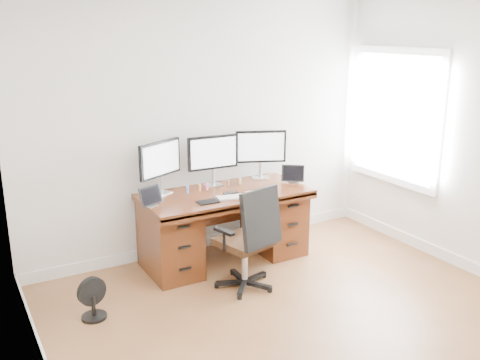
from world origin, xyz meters
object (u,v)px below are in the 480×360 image
keyboard (233,197)px  monitor_center (213,154)px  desk (224,223)px  office_chair (248,256)px  floor_fan (93,299)px

keyboard → monitor_center: bearing=98.5°
desk → office_chair: size_ratio=1.72×
office_chair → floor_fan: size_ratio=2.74×
desk → monitor_center: monitor_center is taller
floor_fan → keyboard: 1.61m
office_chair → monitor_center: size_ratio=1.80×
desk → floor_fan: 1.60m
floor_fan → monitor_center: 1.91m
floor_fan → keyboard: keyboard is taller
office_chair → keyboard: 0.62m
desk → office_chair: office_chair is taller
desk → office_chair: (-0.10, -0.67, -0.08)m
office_chair → keyboard: (0.08, 0.44, 0.43)m
floor_fan → monitor_center: monitor_center is taller
floor_fan → office_chair: bearing=-21.7°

